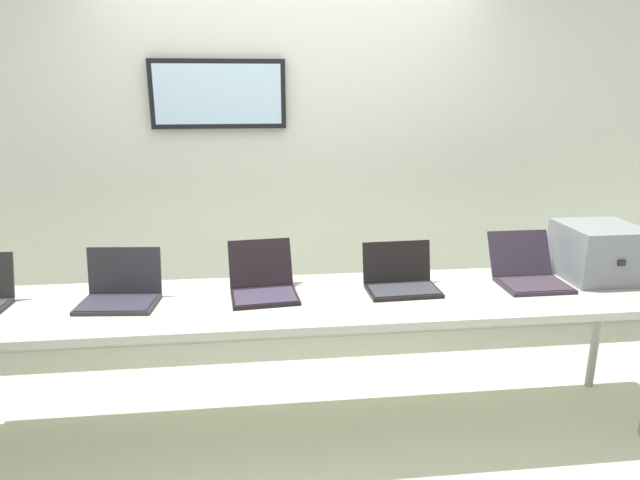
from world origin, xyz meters
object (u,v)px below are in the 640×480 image
at_px(laptop_station_3, 401,279).
at_px(laptop_station_4, 528,272).
at_px(equipment_box, 598,252).
at_px(laptop_station_2, 263,283).
at_px(laptop_station_1, 120,291).
at_px(workbench, 307,306).

distance_m(laptop_station_3, laptop_station_4, 0.72).
bearing_deg(equipment_box, laptop_station_2, -178.55).
height_order(laptop_station_1, laptop_station_4, laptop_station_1).
distance_m(workbench, laptop_station_3, 0.52).
height_order(laptop_station_3, laptop_station_4, laptop_station_4).
bearing_deg(laptop_station_4, laptop_station_2, -179.74).
bearing_deg(workbench, laptop_station_4, 4.27).
bearing_deg(equipment_box, laptop_station_4, -174.47).
bearing_deg(laptop_station_2, laptop_station_3, -1.07).
distance_m(laptop_station_1, laptop_station_4, 2.14).
relative_size(equipment_box, laptop_station_3, 1.07).
bearing_deg(laptop_station_1, workbench, -2.89).
bearing_deg(laptop_station_1, laptop_station_4, 1.19).
xyz_separation_m(laptop_station_3, laptop_station_4, (0.72, 0.02, 0.00)).
relative_size(workbench, laptop_station_4, 9.86).
height_order(workbench, laptop_station_4, laptop_station_4).
relative_size(workbench, equipment_box, 9.31).
xyz_separation_m(equipment_box, laptop_station_1, (-2.56, -0.09, -0.09)).
bearing_deg(workbench, laptop_station_1, 177.11).
height_order(workbench, equipment_box, equipment_box).
relative_size(laptop_station_1, laptop_station_4, 1.02).
distance_m(equipment_box, laptop_station_2, 1.86).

